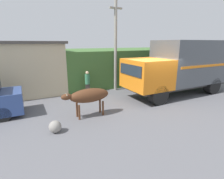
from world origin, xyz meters
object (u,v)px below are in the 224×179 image
at_px(brown_cow, 89,96).
at_px(utility_pole, 116,44).
at_px(roadside_rock, 55,127).
at_px(cargo_truck, 183,66).
at_px(pedestrian_on_hill, 87,82).

relative_size(brown_cow, utility_pole, 0.35).
bearing_deg(brown_cow, roadside_rock, -146.23).
bearing_deg(roadside_rock, cargo_truck, 10.70).
xyz_separation_m(cargo_truck, brown_cow, (-6.79, -0.74, -0.90)).
relative_size(cargo_truck, pedestrian_on_hill, 4.78).
bearing_deg(roadside_rock, brown_cow, 27.11).
xyz_separation_m(brown_cow, pedestrian_on_hill, (1.11, 3.33, -0.13)).
bearing_deg(cargo_truck, brown_cow, -170.95).
height_order(pedestrian_on_hill, utility_pole, utility_pole).
xyz_separation_m(brown_cow, utility_pole, (3.32, 3.60, 2.27)).
distance_m(pedestrian_on_hill, roadside_rock, 5.09).
bearing_deg(brown_cow, cargo_truck, 12.84).
bearing_deg(utility_pole, cargo_truck, -39.49).
relative_size(cargo_truck, roadside_rock, 15.94).
bearing_deg(brown_cow, pedestrian_on_hill, 78.18).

